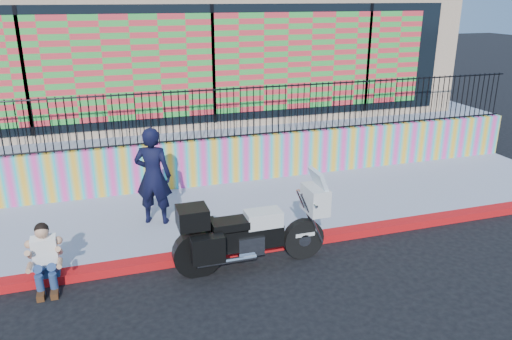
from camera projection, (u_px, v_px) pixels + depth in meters
name	position (u px, v px, depth m)	size (l,w,h in m)	color
ground	(268.00, 249.00, 9.24)	(90.00, 90.00, 0.00)	black
red_curb	(268.00, 245.00, 9.22)	(16.00, 0.30, 0.15)	#A20B0C
sidewalk	(243.00, 210.00, 10.70)	(16.00, 3.00, 0.15)	#9196AE
mural_wall	(224.00, 161.00, 11.93)	(16.00, 0.20, 1.10)	#F640A5
metal_fence	(223.00, 113.00, 11.55)	(15.80, 0.04, 1.20)	black
elevated_platform	(186.00, 117.00, 16.54)	(16.00, 10.00, 1.25)	#9196AE
storefront_building	(184.00, 36.00, 15.48)	(14.00, 8.06, 4.00)	tan
police_motorcycle	(249.00, 230.00, 8.43)	(2.64, 0.87, 1.64)	black
police_officer	(153.00, 176.00, 9.67)	(0.71, 0.47, 1.95)	black
seated_man	(46.00, 264.00, 7.84)	(0.54, 0.71, 1.06)	navy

